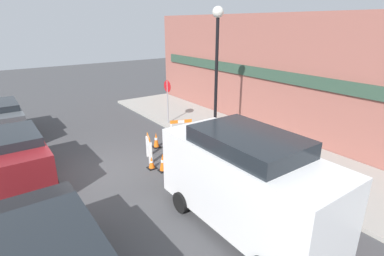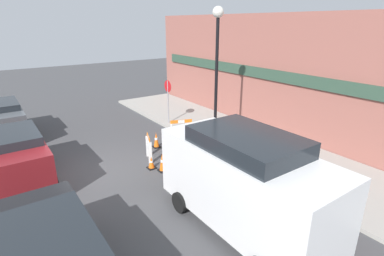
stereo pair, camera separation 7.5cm
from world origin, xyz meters
TOP-DOWN VIEW (x-y plane):
  - ground_plane at (0.00, 0.00)m, footprint 60.00×60.00m
  - sidewalk_slab at (0.00, 6.40)m, footprint 18.00×3.79m
  - storefront_facade at (0.00, 8.37)m, footprint 18.00×0.22m
  - streetlamp_post at (0.37, 5.15)m, footprint 0.44×0.44m
  - stop_sign at (-3.10, 4.88)m, footprint 0.60×0.06m
  - barricade_0 at (-0.87, 4.21)m, footprint 0.48×0.97m
  - barricade_1 at (0.09, 2.07)m, footprint 0.73×0.37m
  - barricade_2 at (1.69, 3.15)m, footprint 0.25×1.01m
  - barricade_3 at (0.97, 4.35)m, footprint 0.90×0.41m
  - traffic_cone_0 at (1.21, 2.03)m, footprint 0.30×0.30m
  - traffic_cone_1 at (0.12, 4.40)m, footprint 0.30×0.30m
  - traffic_cone_2 at (-0.84, 2.90)m, footprint 0.30×0.30m
  - traffic_cone_3 at (0.80, 1.79)m, footprint 0.30×0.30m
  - person_worker at (1.69, 2.01)m, footprint 0.44×0.44m
  - parked_car_0 at (-5.71, -2.33)m, footprint 3.86×1.83m
  - parked_car_1 at (-0.79, -2.33)m, footprint 3.92×1.92m
  - work_van at (5.15, 2.16)m, footprint 4.86×2.10m

SIDE VIEW (x-z plane):
  - ground_plane at x=0.00m, z-range 0.00..0.00m
  - sidewalk_slab at x=0.00m, z-range 0.00..0.13m
  - traffic_cone_3 at x=0.80m, z-range -0.01..0.46m
  - traffic_cone_1 at x=0.12m, z-range -0.01..0.63m
  - traffic_cone_2 at x=-0.84m, z-range -0.01..0.67m
  - traffic_cone_0 at x=1.21m, z-range -0.01..0.68m
  - barricade_1 at x=0.09m, z-range 0.03..1.04m
  - barricade_0 at x=-0.87m, z-range 0.06..1.05m
  - barricade_2 at x=1.69m, z-range 0.06..1.13m
  - barricade_3 at x=0.97m, z-range 0.05..1.15m
  - person_worker at x=1.69m, z-range 0.08..1.83m
  - parked_car_0 at x=-5.71m, z-range 0.11..1.86m
  - parked_car_1 at x=-0.79m, z-range 0.11..1.93m
  - work_van at x=5.15m, z-range 0.10..2.74m
  - stop_sign at x=-3.10m, z-range 0.51..2.73m
  - storefront_facade at x=0.00m, z-range 0.00..5.50m
  - streetlamp_post at x=0.37m, z-range 0.90..6.46m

